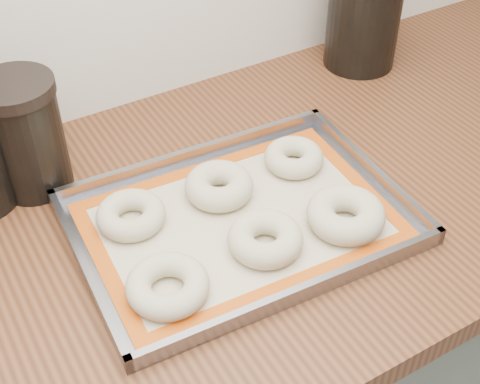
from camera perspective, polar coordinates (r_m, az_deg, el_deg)
cabinet at (r=1.35m, az=-0.10°, el=-15.82°), size 3.00×0.65×0.86m
countertop at (r=1.00m, az=-0.13°, el=-1.62°), size 3.06×0.68×0.04m
baking_tray at (r=0.95m, az=0.00°, el=-2.42°), size 0.48×0.36×0.03m
baking_mat at (r=0.95m, az=-0.00°, el=-2.51°), size 0.44×0.31×0.00m
bagel_front_left at (r=0.85m, az=-6.20°, el=-7.96°), size 0.12×0.12×0.03m
bagel_front_mid at (r=0.90m, az=2.18°, el=-4.00°), size 0.12×0.12×0.04m
bagel_front_right at (r=0.94m, az=9.01°, el=-1.91°), size 0.12×0.12×0.04m
bagel_back_left at (r=0.95m, az=-9.30°, el=-1.94°), size 0.13×0.13×0.03m
bagel_back_mid at (r=0.98m, az=-1.80°, el=0.53°), size 0.11×0.11×0.04m
bagel_back_right at (r=1.04m, az=4.62°, el=2.95°), size 0.11×0.11×0.03m
canister_mid at (r=1.01m, az=-17.90°, el=4.63°), size 0.12×0.12×0.18m
canister_right at (r=1.29m, az=10.50°, el=14.50°), size 0.14×0.14×0.19m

